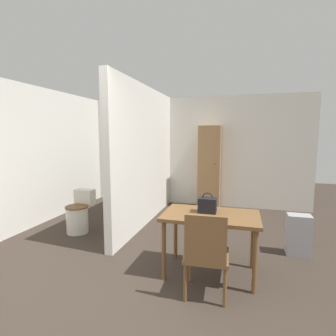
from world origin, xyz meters
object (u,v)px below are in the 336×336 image
toilet (79,214)px  wooden_cabinet (209,167)px  dining_table (211,222)px  handbag (207,205)px  space_heater (298,235)px  wooden_chair (206,253)px

toilet → wooden_cabinet: wooden_cabinet is taller
dining_table → toilet: (-2.30, 0.77, -0.34)m
handbag → space_heater: size_ratio=0.43×
toilet → wooden_cabinet: bearing=47.0°
wooden_chair → space_heater: bearing=47.1°
wooden_cabinet → space_heater: 2.59m
wooden_chair → handbag: handbag is taller
dining_table → wooden_cabinet: size_ratio=0.60×
wooden_chair → handbag: 0.64m
handbag → wooden_cabinet: wooden_cabinet is taller
handbag → wooden_cabinet: bearing=96.3°
handbag → wooden_cabinet: size_ratio=0.13×
dining_table → toilet: size_ratio=1.58×
toilet → wooden_cabinet: size_ratio=0.38×
wooden_chair → handbag: bearing=93.6°
toilet → wooden_cabinet: (1.94, 2.09, 0.62)m
wooden_chair → wooden_cabinet: size_ratio=0.49×
wooden_chair → toilet: 2.64m
wooden_chair → toilet: (-2.32, 1.25, -0.18)m
space_heater → handbag: bearing=-146.2°
dining_table → space_heater: (1.11, 0.83, -0.36)m
wooden_chair → space_heater: size_ratio=1.59×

